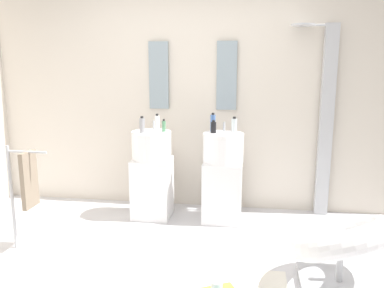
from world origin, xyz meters
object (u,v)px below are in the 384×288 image
object	(u,v)px
pedestal_sink_right	(223,176)
soap_bottle_green	(164,126)
lounge_chair	(341,244)
soap_bottle_black	(213,127)
towel_rack	(26,182)
pedestal_sink_left	(152,173)
soap_bottle_white	(157,124)
shower_column	(325,118)
soap_bottle_grey	(142,125)
soap_bottle_clear	(234,126)
soap_bottle_blue	(213,123)
coffee_mug	(217,288)

from	to	relation	value
pedestal_sink_right	soap_bottle_green	size ratio (longest dim) A/B	7.86
lounge_chair	soap_bottle_black	bearing A→B (deg)	131.35
lounge_chair	towel_rack	xyz separation A→B (m)	(-2.61, 0.26, 0.28)
pedestal_sink_left	soap_bottle_white	distance (m)	0.56
shower_column	soap_bottle_white	distance (m)	1.78
soap_bottle_white	pedestal_sink_left	bearing A→B (deg)	138.93
soap_bottle_grey	soap_bottle_black	distance (m)	0.74
pedestal_sink_left	shower_column	size ratio (longest dim) A/B	0.51
pedestal_sink_left	towel_rack	bearing A→B (deg)	-133.47
lounge_chair	soap_bottle_black	size ratio (longest dim) A/B	8.44
pedestal_sink_left	soap_bottle_black	world-z (taller)	soap_bottle_black
soap_bottle_black	soap_bottle_white	bearing A→B (deg)	-172.01
soap_bottle_white	soap_bottle_clear	distance (m)	0.79
pedestal_sink_right	soap_bottle_blue	size ratio (longest dim) A/B	5.29
towel_rack	soap_bottle_black	xyz separation A→B (m)	(1.55, 0.95, 0.37)
lounge_chair	soap_bottle_blue	world-z (taller)	soap_bottle_blue
pedestal_sink_right	soap_bottle_clear	size ratio (longest dim) A/B	5.78
soap_bottle_green	soap_bottle_clear	size ratio (longest dim) A/B	0.74
shower_column	pedestal_sink_right	bearing A→B (deg)	-162.25
coffee_mug	soap_bottle_clear	world-z (taller)	soap_bottle_clear
pedestal_sink_right	soap_bottle_grey	size ratio (longest dim) A/B	5.98
towel_rack	soap_bottle_blue	bearing A→B (deg)	33.95
shower_column	lounge_chair	size ratio (longest dim) A/B	1.86
pedestal_sink_left	pedestal_sink_right	world-z (taller)	same
soap_bottle_black	soap_bottle_white	size ratio (longest dim) A/B	0.66
soap_bottle_blue	soap_bottle_clear	distance (m)	0.27
towel_rack	soap_bottle_black	distance (m)	1.85
shower_column	soap_bottle_grey	bearing A→B (deg)	-166.60
soap_bottle_white	towel_rack	bearing A→B (deg)	-138.30
pedestal_sink_left	towel_rack	world-z (taller)	pedestal_sink_left
soap_bottle_black	soap_bottle_blue	world-z (taller)	soap_bottle_blue
soap_bottle_clear	pedestal_sink_left	bearing A→B (deg)	176.64
soap_bottle_clear	lounge_chair	bearing A→B (deg)	-53.58
towel_rack	soap_bottle_clear	world-z (taller)	soap_bottle_clear
pedestal_sink_right	lounge_chair	bearing A→B (deg)	-51.36
coffee_mug	towel_rack	bearing A→B (deg)	163.87
soap_bottle_green	soap_bottle_white	xyz separation A→B (m)	(-0.05, -0.09, 0.03)
pedestal_sink_right	soap_bottle_green	distance (m)	0.82
shower_column	soap_bottle_black	distance (m)	1.21
pedestal_sink_left	soap_bottle_black	size ratio (longest dim) A/B	7.96
pedestal_sink_left	soap_bottle_blue	xyz separation A→B (m)	(0.64, 0.09, 0.55)
lounge_chair	coffee_mug	bearing A→B (deg)	-164.76
coffee_mug	soap_bottle_clear	bearing A→B (deg)	88.19
pedestal_sink_right	soap_bottle_green	world-z (taller)	soap_bottle_green
shower_column	soap_bottle_grey	xyz separation A→B (m)	(-1.89, -0.45, -0.06)
lounge_chair	coffee_mug	world-z (taller)	lounge_chair
pedestal_sink_right	soap_bottle_blue	bearing A→B (deg)	141.67
shower_column	lounge_chair	world-z (taller)	shower_column
soap_bottle_white	pedestal_sink_right	bearing A→B (deg)	6.07
coffee_mug	soap_bottle_black	size ratio (longest dim) A/B	0.80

